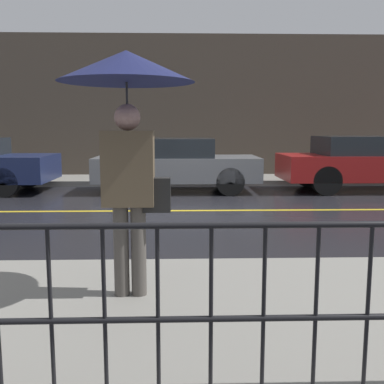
# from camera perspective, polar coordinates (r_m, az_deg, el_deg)

# --- Properties ---
(ground_plane) EXTENTS (80.00, 80.00, 0.00)m
(ground_plane) POSITION_cam_1_polar(r_m,az_deg,el_deg) (8.92, -0.57, -2.39)
(ground_plane) COLOR black
(sidewalk_near) EXTENTS (28.00, 2.86, 0.15)m
(sidewalk_near) POSITION_cam_1_polar(r_m,az_deg,el_deg) (3.87, 1.06, -15.60)
(sidewalk_near) COLOR gray
(sidewalk_near) RESTS_ON ground_plane
(sidewalk_far) EXTENTS (28.00, 1.86, 0.15)m
(sidewalk_far) POSITION_cam_1_polar(r_m,az_deg,el_deg) (13.59, -0.98, 1.56)
(sidewalk_far) COLOR gray
(sidewalk_far) RESTS_ON ground_plane
(lane_marking) EXTENTS (25.20, 0.12, 0.01)m
(lane_marking) POSITION_cam_1_polar(r_m,az_deg,el_deg) (8.92, -0.57, -2.37)
(lane_marking) COLOR gold
(lane_marking) RESTS_ON ground_plane
(building_storefront) EXTENTS (28.00, 0.30, 4.53)m
(building_storefront) POSITION_cam_1_polar(r_m,az_deg,el_deg) (14.59, -1.06, 10.64)
(building_storefront) COLOR #4C4238
(building_storefront) RESTS_ON ground_plane
(railing_foreground) EXTENTS (12.00, 0.04, 0.98)m
(railing_foreground) POSITION_cam_1_polar(r_m,az_deg,el_deg) (2.52, 2.44, -12.20)
(railing_foreground) COLOR black
(railing_foreground) RESTS_ON sidewalk_near
(pedestrian) EXTENTS (1.15, 1.15, 2.12)m
(pedestrian) POSITION_cam_1_polar(r_m,az_deg,el_deg) (3.91, -8.20, 11.65)
(pedestrian) COLOR #4C4742
(pedestrian) RESTS_ON sidewalk_near
(car_grey) EXTENTS (4.15, 1.77, 1.37)m
(car_grey) POSITION_cam_1_polar(r_m,az_deg,el_deg) (11.55, -2.13, 3.59)
(car_grey) COLOR slate
(car_grey) RESTS_ON ground_plane
(car_red) EXTENTS (4.78, 1.82, 1.42)m
(car_red) POSITION_cam_1_polar(r_m,az_deg,el_deg) (12.60, 21.88, 3.54)
(car_red) COLOR maroon
(car_red) RESTS_ON ground_plane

